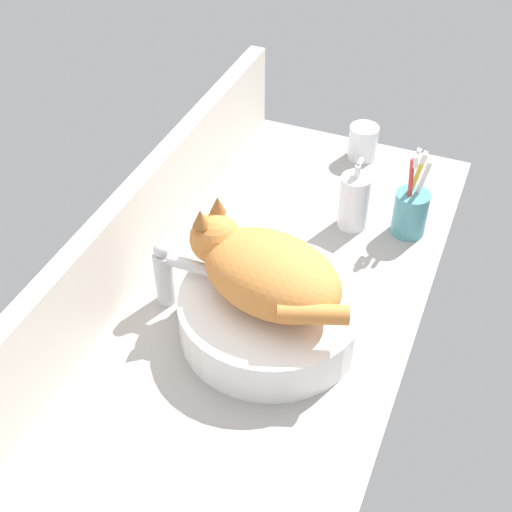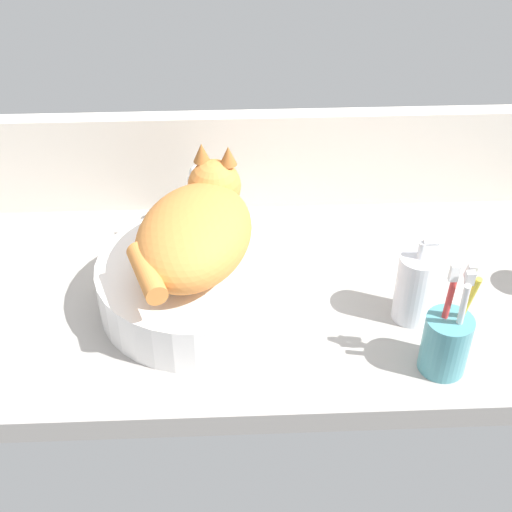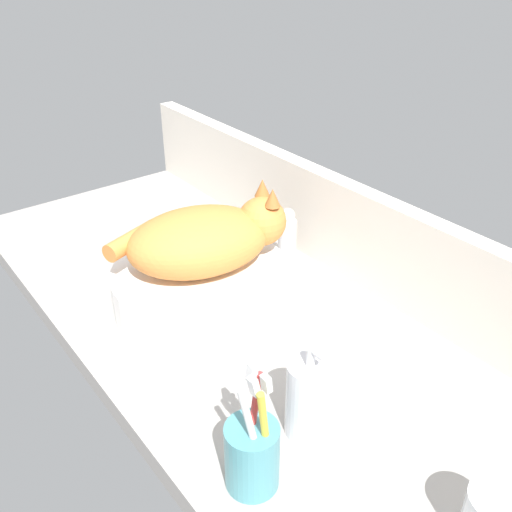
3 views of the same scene
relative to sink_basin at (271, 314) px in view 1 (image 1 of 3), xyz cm
name	(u,v)px [view 1 (image 1 of 3)]	position (x,y,z in cm)	size (l,w,h in cm)	color
ground_plane	(257,323)	(2.52, 3.50, -6.02)	(126.40, 54.75, 4.00)	#9E9993
backsplash_panel	(127,240)	(2.52, 29.08, 5.46)	(126.40, 3.60, 18.97)	silver
sink_basin	(271,314)	(0.00, 0.00, 0.00)	(31.70, 31.70, 8.05)	white
cat	(265,270)	(0.28, 1.34, 9.78)	(22.87, 30.87, 14.00)	orange
faucet	(169,272)	(-0.12, 19.21, 3.28)	(3.60, 11.81, 13.60)	silver
soap_dispenser	(354,201)	(33.81, -4.75, 2.00)	(6.13, 6.13, 15.12)	silver
toothbrush_cup	(411,211)	(35.99, -15.84, 1.23)	(6.84, 6.84, 18.70)	teal
water_glass	(363,144)	(58.81, 0.27, -0.55)	(6.68, 6.68, 7.90)	white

